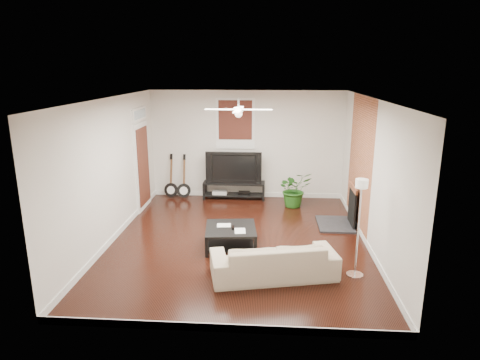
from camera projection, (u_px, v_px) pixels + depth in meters
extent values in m
cube|color=black|center=(239.00, 241.00, 8.35)|extent=(5.00, 6.00, 0.01)
cube|color=white|center=(238.00, 98.00, 7.62)|extent=(5.00, 6.00, 0.01)
cube|color=silver|center=(247.00, 145.00, 10.87)|extent=(5.00, 0.01, 2.80)
cube|color=silver|center=(221.00, 232.00, 5.09)|extent=(5.00, 0.01, 2.80)
cube|color=silver|center=(111.00, 171.00, 8.15)|extent=(0.01, 6.00, 2.80)
cube|color=silver|center=(372.00, 175.00, 7.82)|extent=(0.01, 6.00, 2.80)
cube|color=#A05833|center=(360.00, 163.00, 8.78)|extent=(0.02, 2.20, 2.80)
cube|color=black|center=(343.00, 205.00, 9.04)|extent=(0.80, 1.10, 0.92)
cube|color=#36120E|center=(235.00, 124.00, 10.72)|extent=(1.00, 0.06, 1.30)
cube|color=white|center=(142.00, 158.00, 10.02)|extent=(0.08, 1.00, 2.50)
cube|color=black|center=(234.00, 190.00, 10.99)|extent=(1.61, 0.43, 0.45)
imported|color=black|center=(234.00, 167.00, 10.84)|extent=(1.44, 0.19, 0.83)
cube|color=black|center=(231.00, 237.00, 8.01)|extent=(1.04, 1.04, 0.40)
imported|color=tan|center=(274.00, 259.00, 6.86)|extent=(2.17, 1.22, 0.60)
imported|color=#205819|center=(294.00, 189.00, 10.31)|extent=(0.99, 0.92, 0.90)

